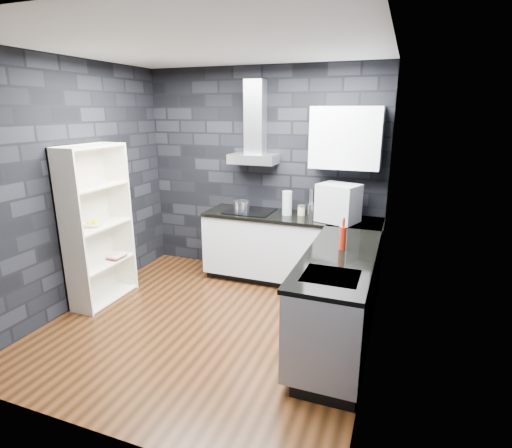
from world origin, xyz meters
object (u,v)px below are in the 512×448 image
Objects in this scene: utensil_crock at (311,209)px; bookshelf at (97,226)px; appliance_garage at (338,203)px; pot at (241,207)px; red_bottle at (343,238)px; glass_vase at (287,203)px; fruit_bowl at (94,224)px; storage_jar at (301,211)px.

utensil_crock is 0.07× the size of bookshelf.
pot is at bearing -161.68° from appliance_garage.
red_bottle is 0.12× the size of bookshelf.
appliance_garage is at bearing -32.82° from utensil_crock.
bookshelf is at bearing -136.26° from appliance_garage.
fruit_bowl is (-1.86, -1.29, -0.11)m from glass_vase.
appliance_garage is at bearing -9.71° from glass_vase.
glass_vase reaches higher than fruit_bowl.
appliance_garage reaches higher than red_bottle.
red_bottle is (0.58, -1.19, 0.05)m from utensil_crock.
bookshelf reaches higher than fruit_bowl.
bookshelf reaches higher than appliance_garage.
storage_jar is 0.06× the size of bookshelf.
pot is 1.84× the size of storage_jar.
glass_vase is at bearing 128.62° from red_bottle.
utensil_crock is at bearing 115.81° from red_bottle.
pot is 1.72m from bookshelf.
bookshelf is at bearing -146.41° from glass_vase.
glass_vase is 1.42× the size of fruit_bowl.
red_bottle is at bearing -34.39° from pot.
utensil_crock is 1.32m from red_bottle.
fruit_bowl is (-2.71, -0.23, -0.07)m from red_bottle.
appliance_garage reaches higher than glass_vase.
storage_jar is 0.52m from appliance_garage.
bookshelf is at bearing -138.07° from pot.
pot is at bearing -170.79° from storage_jar.
glass_vase is at bearing 19.76° from bookshelf.
pot is 0.76m from storage_jar.
appliance_garage is (0.38, -0.24, 0.16)m from utensil_crock.
pot is at bearing -171.75° from glass_vase.
red_bottle is at bearing -10.09° from bookshelf.
fruit_bowl is (-2.51, -1.18, -0.19)m from appliance_garage.
storage_jar is 0.13m from utensil_crock.
bookshelf reaches higher than pot.
glass_vase is 0.66m from appliance_garage.
red_bottle is (1.42, -0.97, 0.04)m from pot.
appliance_garage is (0.65, -0.11, 0.08)m from glass_vase.
appliance_garage reaches higher than fruit_bowl.
utensil_crock is at bearing 26.03° from glass_vase.
glass_vase is at bearing 34.77° from fruit_bowl.
glass_vase reaches higher than storage_jar.
glass_vase is 2.68× the size of storage_jar.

